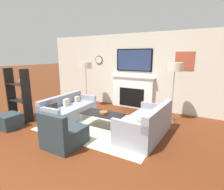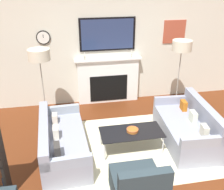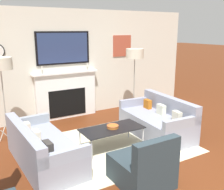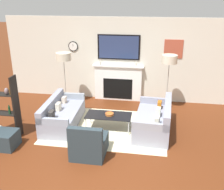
{
  "view_description": "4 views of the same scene",
  "coord_description": "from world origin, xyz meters",
  "px_view_note": "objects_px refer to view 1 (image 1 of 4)",
  "views": [
    {
      "loc": [
        2.47,
        -1.76,
        1.94
      ],
      "look_at": [
        -0.01,
        2.64,
        0.78
      ],
      "focal_mm": 28.0,
      "sensor_mm": 36.0,
      "label": 1
    },
    {
      "loc": [
        -1.06,
        -2.01,
        3.13
      ],
      "look_at": [
        -0.21,
        2.53,
        0.95
      ],
      "focal_mm": 42.0,
      "sensor_mm": 36.0,
      "label": 2
    },
    {
      "loc": [
        -2.28,
        -1.96,
        2.22
      ],
      "look_at": [
        0.34,
        2.46,
        0.92
      ],
      "focal_mm": 42.0,
      "sensor_mm": 36.0,
      "label": 3
    },
    {
      "loc": [
        1.15,
        -4.05,
        3.29
      ],
      "look_at": [
        0.12,
        2.19,
        0.9
      ],
      "focal_mm": 42.0,
      "sensor_mm": 36.0,
      "label": 4
    }
  ],
  "objects_px": {
    "armchair": "(63,135)",
    "ottoman": "(10,121)",
    "floor_lamp_left": "(86,66)",
    "floor_lamp_right": "(175,68)",
    "couch_right": "(146,125)",
    "shelf_unit": "(19,98)",
    "couch_left": "(69,110)",
    "coffee_table": "(103,114)",
    "decorative_bowl": "(104,112)"
  },
  "relations": [
    {
      "from": "ottoman",
      "to": "floor_lamp_right",
      "type": "bearing_deg",
      "value": 35.91
    },
    {
      "from": "coffee_table",
      "to": "decorative_bowl",
      "type": "distance_m",
      "value": 0.06
    },
    {
      "from": "shelf_unit",
      "to": "ottoman",
      "type": "bearing_deg",
      "value": -60.87
    },
    {
      "from": "armchair",
      "to": "shelf_unit",
      "type": "xyz_separation_m",
      "value": [
        -2.28,
        0.53,
        0.43
      ]
    },
    {
      "from": "couch_left",
      "to": "floor_lamp_right",
      "type": "bearing_deg",
      "value": 25.55
    },
    {
      "from": "couch_left",
      "to": "shelf_unit",
      "type": "relative_size",
      "value": 1.19
    },
    {
      "from": "couch_left",
      "to": "decorative_bowl",
      "type": "height_order",
      "value": "couch_left"
    },
    {
      "from": "shelf_unit",
      "to": "couch_right",
      "type": "bearing_deg",
      "value": 12.26
    },
    {
      "from": "floor_lamp_left",
      "to": "shelf_unit",
      "type": "relative_size",
      "value": 1.09
    },
    {
      "from": "shelf_unit",
      "to": "floor_lamp_right",
      "type": "bearing_deg",
      "value": 28.18
    },
    {
      "from": "ottoman",
      "to": "floor_lamp_left",
      "type": "bearing_deg",
      "value": 78.38
    },
    {
      "from": "armchair",
      "to": "decorative_bowl",
      "type": "xyz_separation_m",
      "value": [
        0.24,
        1.26,
        0.18
      ]
    },
    {
      "from": "armchair",
      "to": "ottoman",
      "type": "distance_m",
      "value": 1.98
    },
    {
      "from": "couch_right",
      "to": "armchair",
      "type": "distance_m",
      "value": 1.93
    },
    {
      "from": "couch_right",
      "to": "floor_lamp_left",
      "type": "bearing_deg",
      "value": 154.49
    },
    {
      "from": "floor_lamp_left",
      "to": "couch_left",
      "type": "bearing_deg",
      "value": -76.03
    },
    {
      "from": "decorative_bowl",
      "to": "couch_right",
      "type": "bearing_deg",
      "value": 3.77
    },
    {
      "from": "decorative_bowl",
      "to": "floor_lamp_right",
      "type": "distance_m",
      "value": 2.36
    },
    {
      "from": "couch_right",
      "to": "decorative_bowl",
      "type": "bearing_deg",
      "value": -176.23
    },
    {
      "from": "couch_right",
      "to": "shelf_unit",
      "type": "distance_m",
      "value": 3.78
    },
    {
      "from": "coffee_table",
      "to": "floor_lamp_right",
      "type": "height_order",
      "value": "floor_lamp_right"
    },
    {
      "from": "coffee_table",
      "to": "decorative_bowl",
      "type": "xyz_separation_m",
      "value": [
        0.02,
        0.01,
        0.06
      ]
    },
    {
      "from": "armchair",
      "to": "ottoman",
      "type": "bearing_deg",
      "value": -179.89
    },
    {
      "from": "floor_lamp_left",
      "to": "couch_right",
      "type": "bearing_deg",
      "value": -25.51
    },
    {
      "from": "floor_lamp_left",
      "to": "floor_lamp_right",
      "type": "relative_size",
      "value": 0.98
    },
    {
      "from": "floor_lamp_left",
      "to": "shelf_unit",
      "type": "distance_m",
      "value": 2.46
    },
    {
      "from": "couch_left",
      "to": "floor_lamp_right",
      "type": "xyz_separation_m",
      "value": [
        2.82,
        1.35,
        1.33
      ]
    },
    {
      "from": "couch_left",
      "to": "coffee_table",
      "type": "xyz_separation_m",
      "value": [
        1.31,
        -0.08,
        0.12
      ]
    },
    {
      "from": "couch_right",
      "to": "floor_lamp_left",
      "type": "height_order",
      "value": "floor_lamp_left"
    },
    {
      "from": "coffee_table",
      "to": "couch_left",
      "type": "bearing_deg",
      "value": 176.39
    },
    {
      "from": "couch_left",
      "to": "couch_right",
      "type": "height_order",
      "value": "couch_right"
    },
    {
      "from": "armchair",
      "to": "coffee_table",
      "type": "distance_m",
      "value": 1.28
    },
    {
      "from": "couch_left",
      "to": "coffee_table",
      "type": "distance_m",
      "value": 1.32
    },
    {
      "from": "decorative_bowl",
      "to": "floor_lamp_left",
      "type": "bearing_deg",
      "value": 139.42
    },
    {
      "from": "couch_left",
      "to": "ottoman",
      "type": "height_order",
      "value": "couch_left"
    },
    {
      "from": "couch_right",
      "to": "ottoman",
      "type": "height_order",
      "value": "couch_right"
    },
    {
      "from": "couch_left",
      "to": "coffee_table",
      "type": "relative_size",
      "value": 1.58
    },
    {
      "from": "couch_right",
      "to": "coffee_table",
      "type": "relative_size",
      "value": 1.48
    },
    {
      "from": "coffee_table",
      "to": "ottoman",
      "type": "xyz_separation_m",
      "value": [
        -2.19,
        -1.25,
        -0.19
      ]
    },
    {
      "from": "coffee_table",
      "to": "ottoman",
      "type": "distance_m",
      "value": 2.53
    },
    {
      "from": "couch_left",
      "to": "decorative_bowl",
      "type": "relative_size",
      "value": 8.18
    },
    {
      "from": "armchair",
      "to": "coffee_table",
      "type": "height_order",
      "value": "armchair"
    },
    {
      "from": "armchair",
      "to": "ottoman",
      "type": "relative_size",
      "value": 1.59
    },
    {
      "from": "couch_right",
      "to": "coffee_table",
      "type": "xyz_separation_m",
      "value": [
        -1.18,
        -0.08,
        0.09
      ]
    },
    {
      "from": "couch_right",
      "to": "floor_lamp_left",
      "type": "relative_size",
      "value": 1.03
    },
    {
      "from": "coffee_table",
      "to": "decorative_bowl",
      "type": "bearing_deg",
      "value": 17.02
    },
    {
      "from": "armchair",
      "to": "decorative_bowl",
      "type": "distance_m",
      "value": 1.29
    },
    {
      "from": "couch_left",
      "to": "shelf_unit",
      "type": "distance_m",
      "value": 1.49
    },
    {
      "from": "decorative_bowl",
      "to": "floor_lamp_right",
      "type": "bearing_deg",
      "value": 43.66
    },
    {
      "from": "couch_right",
      "to": "ottoman",
      "type": "xyz_separation_m",
      "value": [
        -3.38,
        -1.34,
        -0.09
      ]
    }
  ]
}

